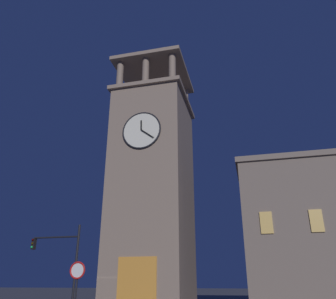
# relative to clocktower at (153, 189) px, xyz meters

# --- Properties ---
(clocktower) EXTENTS (7.36, 8.55, 27.27)m
(clocktower) POSITION_rel_clocktower_xyz_m (0.00, 0.00, 0.00)
(clocktower) COLOR gray
(clocktower) RESTS_ON ground_plane
(traffic_signal_near) EXTENTS (3.67, 0.41, 5.86)m
(traffic_signal_near) POSITION_rel_clocktower_xyz_m (3.86, 8.78, -6.85)
(traffic_signal_near) COLOR black
(traffic_signal_near) RESTS_ON ground_plane
(no_horn_sign) EXTENTS (0.78, 0.14, 3.02)m
(no_horn_sign) POSITION_rel_clocktower_xyz_m (-1.06, 15.42, -8.22)
(no_horn_sign) COLOR black
(no_horn_sign) RESTS_ON ground_plane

